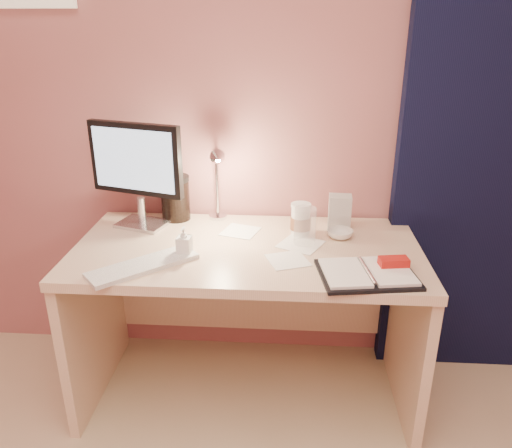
# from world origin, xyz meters

# --- Properties ---
(room) EXTENTS (3.50, 3.50, 3.50)m
(room) POSITION_xyz_m (0.95, 1.69, 1.14)
(room) COLOR #C6B28E
(room) RESTS_ON ground
(desk) EXTENTS (1.40, 0.70, 0.73)m
(desk) POSITION_xyz_m (0.00, 1.45, 0.50)
(desk) COLOR beige
(desk) RESTS_ON ground
(monitor) EXTENTS (0.42, 0.21, 0.46)m
(monitor) POSITION_xyz_m (-0.48, 1.57, 1.01)
(monitor) COLOR silver
(monitor) RESTS_ON desk
(keyboard) EXTENTS (0.39, 0.37, 0.02)m
(keyboard) POSITION_xyz_m (-0.37, 1.17, 0.74)
(keyboard) COLOR white
(keyboard) RESTS_ON desk
(planner) EXTENTS (0.37, 0.30, 0.05)m
(planner) POSITION_xyz_m (0.46, 1.16, 0.74)
(planner) COLOR black
(planner) RESTS_ON desk
(paper_a) EXTENTS (0.18, 0.18, 0.00)m
(paper_a) POSITION_xyz_m (0.17, 1.26, 0.73)
(paper_a) COLOR white
(paper_a) RESTS_ON desk
(paper_b) EXTENTS (0.18, 0.18, 0.00)m
(paper_b) POSITION_xyz_m (-0.04, 1.53, 0.73)
(paper_b) COLOR white
(paper_b) RESTS_ON desk
(paper_c) EXTENTS (0.21, 0.21, 0.00)m
(paper_c) POSITION_xyz_m (0.22, 1.41, 0.73)
(paper_c) COLOR white
(paper_c) RESTS_ON desk
(coffee_cup) EXTENTS (0.09, 0.09, 0.14)m
(coffee_cup) POSITION_xyz_m (0.22, 1.52, 0.80)
(coffee_cup) COLOR white
(coffee_cup) RESTS_ON desk
(clear_cup) EXTENTS (0.09, 0.09, 0.15)m
(clear_cup) POSITION_xyz_m (0.23, 1.42, 0.81)
(clear_cup) COLOR white
(clear_cup) RESTS_ON desk
(bowl) EXTENTS (0.13, 0.13, 0.03)m
(bowl) POSITION_xyz_m (0.38, 1.50, 0.75)
(bowl) COLOR silver
(bowl) RESTS_ON desk
(lotion_bottle) EXTENTS (0.06, 0.06, 0.12)m
(lotion_bottle) POSITION_xyz_m (-0.23, 1.28, 0.79)
(lotion_bottle) COLOR white
(lotion_bottle) RESTS_ON desk
(dark_jar) EXTENTS (0.13, 0.13, 0.18)m
(dark_jar) POSITION_xyz_m (-0.35, 1.67, 0.82)
(dark_jar) COLOR black
(dark_jar) RESTS_ON desk
(product_box) EXTENTS (0.10, 0.08, 0.15)m
(product_box) POSITION_xyz_m (0.39, 1.61, 0.80)
(product_box) COLOR #B8B8B3
(product_box) RESTS_ON desk
(desk_lamp) EXTENTS (0.11, 0.22, 0.35)m
(desk_lamp) POSITION_xyz_m (-0.18, 1.60, 0.95)
(desk_lamp) COLOR silver
(desk_lamp) RESTS_ON desk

